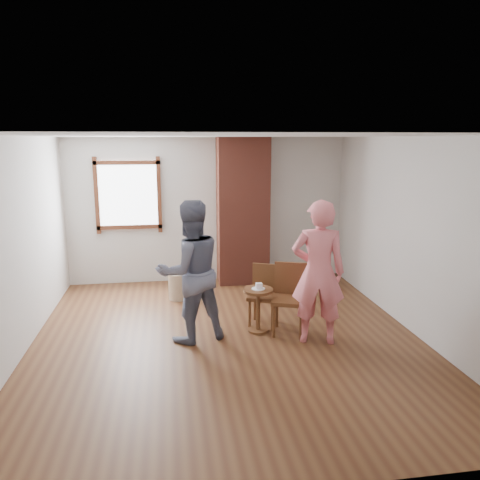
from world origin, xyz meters
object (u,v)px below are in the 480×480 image
object	(u,v)px
dining_chair_left	(265,291)
person_pink	(318,272)
dining_chair_right	(290,294)
side_table	(258,303)
man	(190,272)
stoneware_crock	(179,286)

from	to	relation	value
dining_chair_left	person_pink	distance (m)	0.98
dining_chair_right	side_table	distance (m)	0.44
dining_chair_left	side_table	world-z (taller)	dining_chair_left
dining_chair_right	dining_chair_left	bearing A→B (deg)	151.03
person_pink	dining_chair_left	bearing A→B (deg)	-38.12
side_table	man	size ratio (longest dim) A/B	0.33
side_table	dining_chair_right	bearing A→B (deg)	-7.63
stoneware_crock	side_table	bearing A→B (deg)	-55.71
stoneware_crock	side_table	xyz separation A→B (m)	(1.03, -1.51, 0.19)
stoneware_crock	man	size ratio (longest dim) A/B	0.24
stoneware_crock	man	world-z (taller)	man
man	person_pink	xyz separation A→B (m)	(1.58, -0.31, 0.01)
side_table	stoneware_crock	bearing A→B (deg)	124.29
person_pink	side_table	bearing A→B (deg)	-18.38
stoneware_crock	dining_chair_right	distance (m)	2.15
stoneware_crock	person_pink	world-z (taller)	person_pink
dining_chair_right	stoneware_crock	bearing A→B (deg)	152.65
dining_chair_left	man	world-z (taller)	man
stoneware_crock	person_pink	size ratio (longest dim) A/B	0.24
side_table	dining_chair_left	bearing A→B (deg)	61.50
dining_chair_left	dining_chair_right	world-z (taller)	dining_chair_right
side_table	person_pink	xyz separation A→B (m)	(0.68, -0.43, 0.52)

